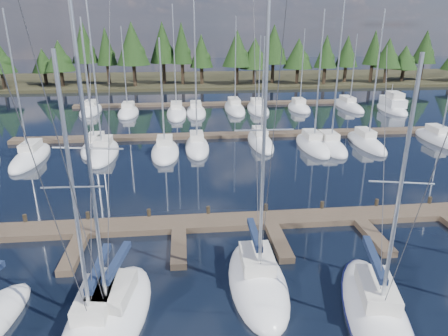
{
  "coord_description": "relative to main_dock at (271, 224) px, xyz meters",
  "views": [
    {
      "loc": [
        -5.45,
        -5.58,
        12.55
      ],
      "look_at": [
        -2.61,
        22.0,
        2.56
      ],
      "focal_mm": 32.0,
      "sensor_mm": 36.0,
      "label": 1
    }
  ],
  "objects": [
    {
      "name": "ground",
      "position": [
        0.0,
        12.64,
        -0.2
      ],
      "size": [
        260.0,
        260.0,
        0.0
      ],
      "primitive_type": "plane",
      "color": "black",
      "rests_on": "ground"
    },
    {
      "name": "far_shore",
      "position": [
        0.0,
        72.64,
        0.1
      ],
      "size": [
        220.0,
        30.0,
        0.6
      ],
      "primitive_type": "cube",
      "color": "#2F2C1A",
      "rests_on": "ground"
    },
    {
      "name": "main_dock",
      "position": [
        0.0,
        0.0,
        0.0
      ],
      "size": [
        44.0,
        6.13,
        0.9
      ],
      "color": "brown",
      "rests_on": "ground"
    },
    {
      "name": "back_docks",
      "position": [
        0.0,
        32.23,
        -0.0
      ],
      "size": [
        50.0,
        21.8,
        0.4
      ],
      "color": "brown",
      "rests_on": "ground"
    },
    {
      "name": "front_sailboat_1",
      "position": [
        -9.57,
        -8.49,
        0.08
      ],
      "size": [
        3.06,
        9.18,
        12.62
      ],
      "color": "white",
      "rests_on": "ground"
    },
    {
      "name": "front_sailboat_2",
      "position": [
        -8.96,
        -7.95,
        0.09
      ],
      "size": [
        4.3,
        8.12,
        14.97
      ],
      "color": "white",
      "rests_on": "ground"
    },
    {
      "name": "front_sailboat_3",
      "position": [
        -2.0,
        -6.06,
        0.1
      ],
      "size": [
        3.01,
        7.65,
        15.02
      ],
      "color": "white",
      "rests_on": "ground"
    },
    {
      "name": "front_sailboat_4",
      "position": [
        2.85,
        -9.1,
        0.07
      ],
      "size": [
        4.86,
        9.76,
        12.47
      ],
      "color": "white",
      "rests_on": "ground"
    },
    {
      "name": "back_sailboat_rows",
      "position": [
        -0.11,
        27.51,
        0.06
      ],
      "size": [
        46.53,
        32.55,
        16.8
      ],
      "color": "white",
      "rests_on": "ground"
    },
    {
      "name": "motor_yacht_right",
      "position": [
        26.76,
        35.39,
        0.31
      ],
      "size": [
        4.2,
        9.77,
        4.74
      ],
      "color": "white",
      "rests_on": "ground"
    },
    {
      "name": "tree_line",
      "position": [
        -0.82,
        62.77,
        7.08
      ],
      "size": [
        185.04,
        11.65,
        12.91
      ],
      "color": "black",
      "rests_on": "far_shore"
    }
  ]
}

